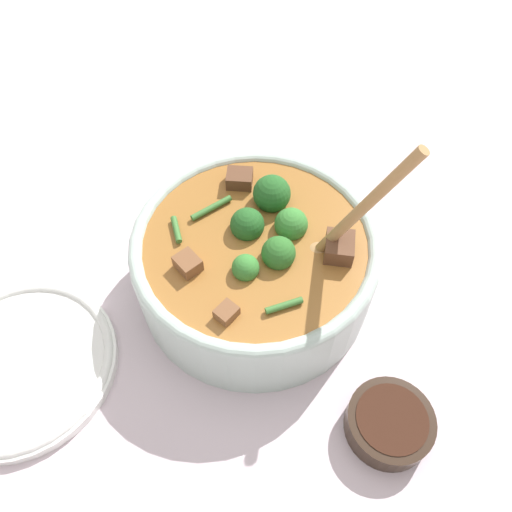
{
  "coord_description": "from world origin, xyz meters",
  "views": [
    {
      "loc": [
        0.0,
        0.33,
        0.53
      ],
      "look_at": [
        0.0,
        0.0,
        0.06
      ],
      "focal_mm": 35.0,
      "sensor_mm": 36.0,
      "label": 1
    }
  ],
  "objects": [
    {
      "name": "condiment_bowl",
      "position": [
        -0.14,
        0.18,
        0.02
      ],
      "size": [
        0.09,
        0.09,
        0.03
      ],
      "color": "black",
      "rests_on": "ground_plane"
    },
    {
      "name": "ground_plane",
      "position": [
        0.0,
        0.0,
        0.0
      ],
      "size": [
        4.0,
        4.0,
        0.0
      ],
      "primitive_type": "plane",
      "color": "silver"
    },
    {
      "name": "empty_plate",
      "position": [
        0.26,
        0.11,
        0.01
      ],
      "size": [
        0.21,
        0.21,
        0.02
      ],
      "color": "white",
      "rests_on": "ground_plane"
    },
    {
      "name": "stew_bowl",
      "position": [
        -0.0,
        -0.0,
        0.06
      ],
      "size": [
        0.29,
        0.28,
        0.24
      ],
      "color": "#B2C6BC",
      "rests_on": "ground_plane"
    }
  ]
}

